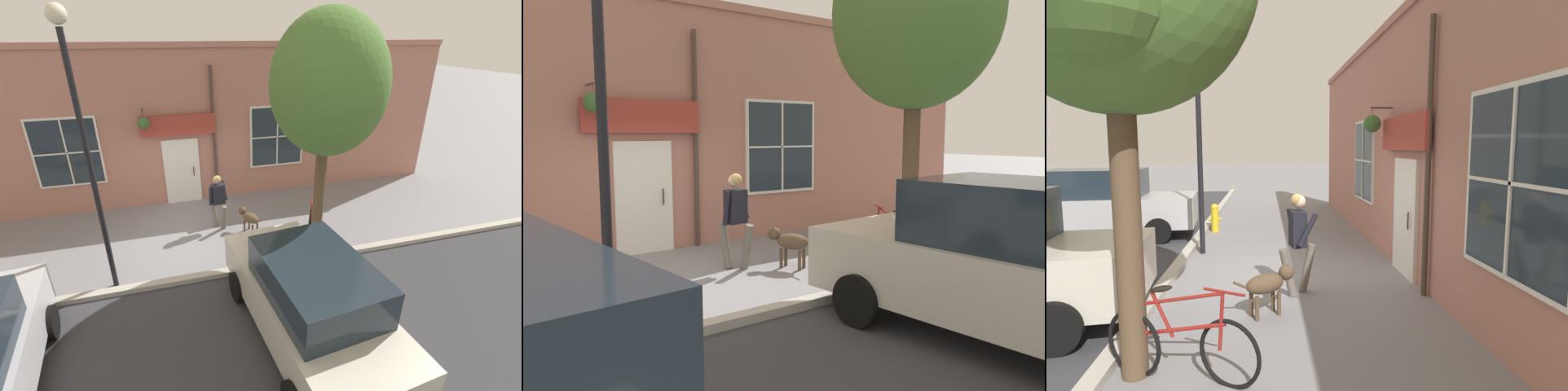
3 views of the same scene
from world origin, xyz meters
TOP-DOWN VIEW (x-y plane):
  - ground_plane at (0.00, 0.00)m, footprint 90.00×90.00m
  - storefront_facade at (-2.34, 0.00)m, footprint 0.95×18.00m
  - pedestrian_walking at (-0.17, 0.87)m, footprint 0.62×0.55m
  - dog_on_leash at (0.29, 1.63)m, footprint 0.88×0.54m
  - street_tree_by_curb at (1.65, 3.08)m, footprint 2.68×2.49m
  - leaning_bicycle at (1.18, 3.13)m, footprint 1.62×0.71m
  - parked_car_mid_block at (4.15, 1.74)m, footprint 4.45×2.25m
  - street_lamp at (1.70, -1.76)m, footprint 0.32×0.32m

SIDE VIEW (x-z plane):
  - ground_plane at x=0.00m, z-range 0.00..0.00m
  - leaning_bicycle at x=1.18m, z-range -0.12..0.88m
  - dog_on_leash at x=0.29m, z-range 0.11..0.80m
  - parked_car_mid_block at x=4.15m, z-range 0.00..1.75m
  - pedestrian_walking at x=-0.17m, z-range 0.15..1.74m
  - storefront_facade at x=-2.34m, z-range 0.00..4.84m
  - street_lamp at x=1.70m, z-range 0.78..6.28m
  - street_tree_by_curb at x=1.65m, z-range 1.22..6.77m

